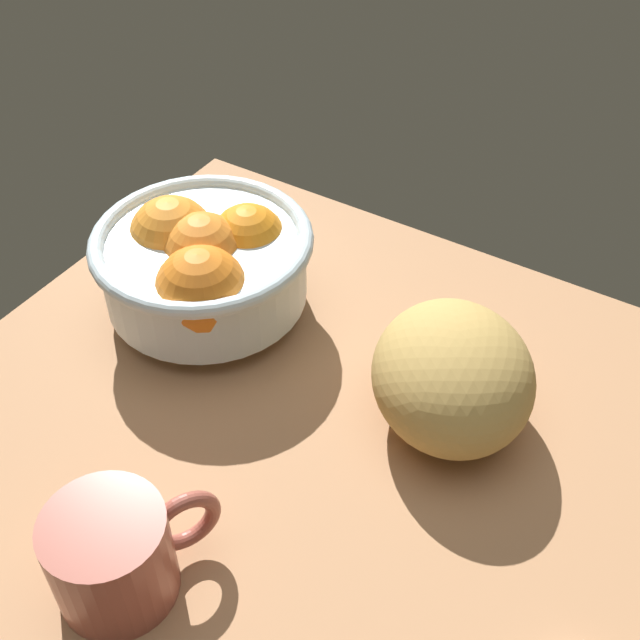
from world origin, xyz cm
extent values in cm
cube|color=#AC7A53|center=(0.00, 0.00, -1.50)|extent=(77.31, 67.47, 3.00)
cylinder|color=silver|center=(21.80, -10.60, 0.95)|extent=(8.80, 8.80, 1.90)
cylinder|color=silver|center=(21.80, -10.60, 5.28)|extent=(19.84, 19.84, 6.75)
torus|color=silver|center=(21.80, -10.60, 8.66)|extent=(21.44, 21.44, 1.60)
sphere|color=orange|center=(25.82, -10.92, 7.11)|extent=(8.53, 8.53, 8.53)
sphere|color=orange|center=(19.28, -14.58, 6.95)|extent=(7.60, 7.60, 7.60)
sphere|color=orange|center=(18.39, -5.99, 7.14)|extent=(8.69, 8.69, 8.69)
sphere|color=orange|center=(21.80, -10.60, 7.05)|extent=(8.17, 8.17, 8.17)
ellipsoid|color=tan|center=(-4.86, -10.26, 5.20)|extent=(20.20, 20.94, 10.40)
cylinder|color=#9F5042|center=(8.66, 17.49, 4.12)|extent=(8.90, 8.90, 8.24)
torus|color=#9F5042|center=(6.04, 12.48, 4.12)|extent=(3.76, 5.71, 5.81)
camera|label=1|loc=(-20.02, 35.75, 55.61)|focal=45.58mm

